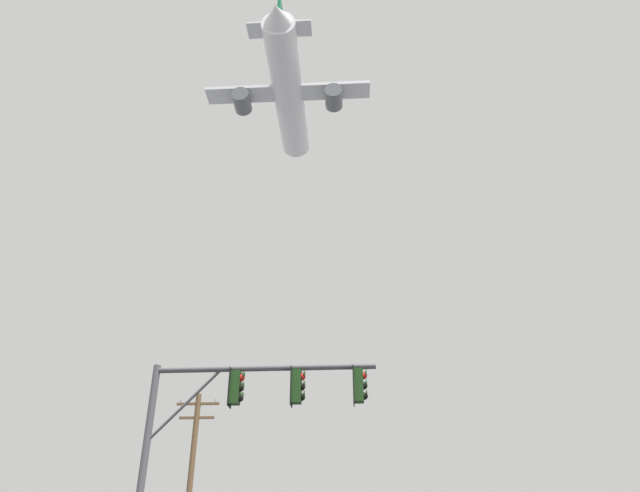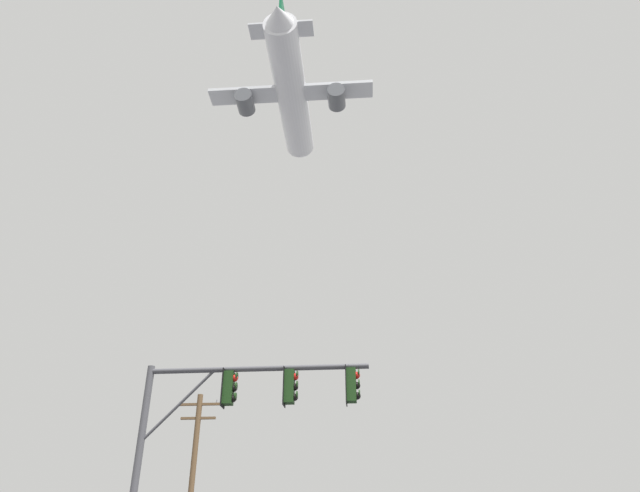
% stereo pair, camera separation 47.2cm
% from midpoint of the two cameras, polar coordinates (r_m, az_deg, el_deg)
% --- Properties ---
extents(signal_pole_near, '(6.26, 0.52, 5.88)m').
position_cam_midpoint_polar(signal_pole_near, '(16.30, -7.65, -15.92)').
color(signal_pole_near, '#4C4C51').
rests_on(signal_pole_near, ground).
extents(utility_pole, '(2.20, 0.28, 8.54)m').
position_cam_midpoint_polar(utility_pole, '(30.72, -12.06, -21.42)').
color(utility_pole, brown).
rests_on(utility_pole, ground).
extents(airplane, '(16.22, 20.99, 5.76)m').
position_cam_midpoint_polar(airplane, '(59.70, -2.61, 14.83)').
color(airplane, white).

